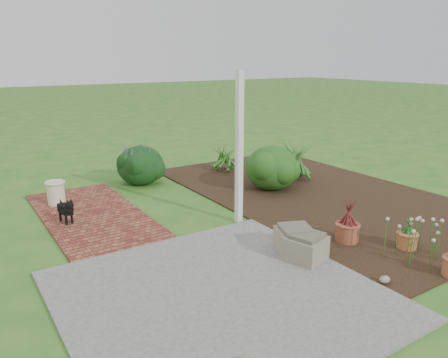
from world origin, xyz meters
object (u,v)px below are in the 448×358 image
evergreen_shrub (272,167)px  stone_trough_near (305,248)px  black_dog (66,209)px  cream_ceramic_urn (56,193)px

evergreen_shrub → stone_trough_near: bearing=-121.2°
stone_trough_near → black_dog: bearing=127.1°
stone_trough_near → cream_ceramic_urn: size_ratio=1.14×
evergreen_shrub → black_dog: bearing=176.4°
cream_ceramic_urn → evergreen_shrub: 4.28m
cream_ceramic_urn → evergreen_shrub: (4.05, -1.37, 0.24)m
black_dog → stone_trough_near: bearing=-63.0°
stone_trough_near → cream_ceramic_urn: (-2.30, 4.26, 0.05)m
stone_trough_near → evergreen_shrub: size_ratio=0.44×
black_dog → evergreen_shrub: 4.14m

